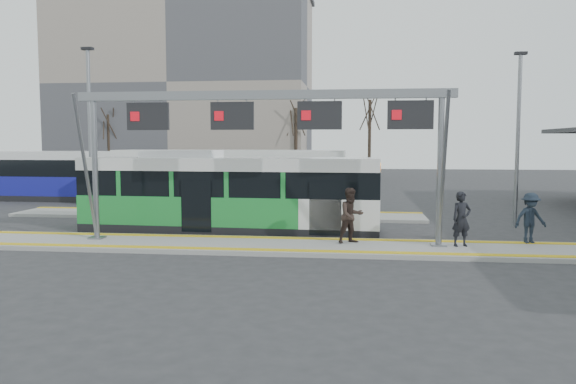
% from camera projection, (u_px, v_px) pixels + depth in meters
% --- Properties ---
extents(ground, '(120.00, 120.00, 0.00)m').
position_uv_depth(ground, '(275.00, 248.00, 19.13)').
color(ground, '#2D2D30').
rests_on(ground, ground).
extents(platform_main, '(22.00, 3.00, 0.15)m').
position_uv_depth(platform_main, '(275.00, 246.00, 19.12)').
color(platform_main, gray).
rests_on(platform_main, ground).
extents(platform_second, '(20.00, 3.00, 0.15)m').
position_uv_depth(platform_second, '(217.00, 214.00, 27.51)').
color(platform_second, gray).
rests_on(platform_second, ground).
extents(tactile_main, '(22.00, 2.65, 0.02)m').
position_uv_depth(tactile_main, '(274.00, 243.00, 19.12)').
color(tactile_main, gold).
rests_on(tactile_main, platform_main).
extents(tactile_second, '(20.00, 0.35, 0.02)m').
position_uv_depth(tactile_second, '(223.00, 210.00, 28.64)').
color(tactile_second, gold).
rests_on(tactile_second, platform_second).
extents(gantry, '(13.00, 1.68, 5.20)m').
position_uv_depth(gantry, '(265.00, 122.00, 19.05)').
color(gantry, slate).
rests_on(gantry, platform_main).
extents(apartment_block, '(24.50, 12.50, 18.40)m').
position_uv_depth(apartment_block, '(187.00, 86.00, 55.60)').
color(apartment_block, gray).
rests_on(apartment_block, ground).
extents(hero_bus, '(12.07, 3.09, 3.29)m').
position_uv_depth(hero_bus, '(229.00, 194.00, 22.62)').
color(hero_bus, black).
rests_on(hero_bus, ground).
extents(bg_bus_green, '(12.75, 2.75, 3.19)m').
position_uv_depth(bg_bus_green, '(230.00, 179.00, 31.24)').
color(bg_bus_green, black).
rests_on(bg_bus_green, ground).
extents(bg_bus_blue, '(11.82, 2.92, 3.07)m').
position_uv_depth(bg_bus_blue, '(46.00, 176.00, 35.19)').
color(bg_bus_blue, black).
rests_on(bg_bus_blue, ground).
extents(passenger_a, '(0.77, 0.63, 1.82)m').
position_uv_depth(passenger_a, '(461.00, 219.00, 18.59)').
color(passenger_a, black).
rests_on(passenger_a, platform_main).
extents(passenger_b, '(1.16, 1.10, 1.90)m').
position_uv_depth(passenger_b, '(351.00, 216.00, 19.19)').
color(passenger_b, '#2E231F').
rests_on(passenger_b, platform_main).
extents(passenger_c, '(1.26, 0.93, 1.74)m').
position_uv_depth(passenger_c, '(530.00, 218.00, 19.10)').
color(passenger_c, '#1A232E').
rests_on(passenger_c, platform_main).
extents(tree_left, '(1.40, 1.40, 7.46)m').
position_uv_depth(tree_left, '(296.00, 119.00, 48.47)').
color(tree_left, '#382B21').
rests_on(tree_left, ground).
extents(tree_mid, '(1.40, 1.40, 8.39)m').
position_uv_depth(tree_mid, '(370.00, 112.00, 49.88)').
color(tree_mid, '#382B21').
rests_on(tree_mid, ground).
extents(tree_far, '(1.40, 1.40, 6.96)m').
position_uv_depth(tree_far, '(108.00, 124.00, 50.73)').
color(tree_far, '#382B21').
rests_on(tree_far, ground).
extents(lamp_west, '(0.50, 0.25, 7.68)m').
position_uv_depth(lamp_west, '(90.00, 131.00, 24.43)').
color(lamp_west, slate).
rests_on(lamp_west, ground).
extents(lamp_east, '(0.50, 0.25, 7.40)m').
position_uv_depth(lamp_east, '(518.00, 134.00, 23.85)').
color(lamp_east, slate).
rests_on(lamp_east, ground).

